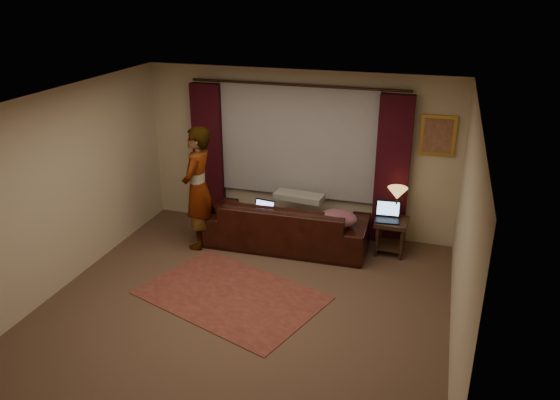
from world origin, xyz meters
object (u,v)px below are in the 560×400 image
Objects in this scene: laptop_table at (388,212)px; person at (198,188)px; end_table at (391,237)px; tiffany_lamp at (397,203)px; laptop_sofa at (261,210)px; sofa at (287,215)px.

laptop_table is 0.21× the size of person.
person is at bearing -168.31° from end_table.
laptop_sofa is at bearing -165.05° from tiffany_lamp.
laptop_table is 2.84m from person.
person is (-2.84, -0.59, 0.67)m from end_table.
tiffany_lamp is (1.95, 0.52, 0.16)m from laptop_sofa.
person reaches higher than end_table.
tiffany_lamp reaches higher than end_table.
person reaches higher than tiffany_lamp.
end_table is 0.41m from laptop_table.
tiffany_lamp is 0.22m from laptop_table.
person is (-2.88, -0.71, 0.17)m from tiffany_lamp.
end_table is at bearing 99.51° from person.
tiffany_lamp is (1.60, 0.32, 0.28)m from sofa.
laptop_sofa is (-0.35, -0.20, 0.12)m from sofa.
laptop_sofa is 1.88m from laptop_table.
tiffany_lamp is at bearing 74.24° from end_table.
end_table is 0.29× the size of person.
sofa is at bearing 104.78° from person.
end_table is 1.34× the size of laptop_table.
laptop_table is at bearing -175.30° from sofa.
sofa is 5.22× the size of tiffany_lamp.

